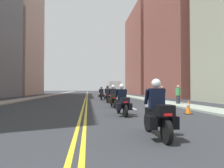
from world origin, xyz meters
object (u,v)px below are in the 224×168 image
(motorcycle_4, at_px, (101,95))
(pedestrian_1, at_px, (162,94))
(traffic_cone_0, at_px, (149,100))
(traffic_cone_1, at_px, (188,107))
(motorcycle_0, at_px, (158,114))
(pedestrian_0, at_px, (178,95))
(parked_truck, at_px, (113,89))
(motorcycle_2, at_px, (113,98))
(motorcycle_3, at_px, (108,96))
(motorcycle_1, at_px, (122,103))

(motorcycle_4, relative_size, pedestrian_1, 1.35)
(traffic_cone_0, relative_size, traffic_cone_1, 0.86)
(motorcycle_0, relative_size, pedestrian_0, 1.28)
(traffic_cone_1, height_order, pedestrian_0, pedestrian_0)
(motorcycle_4, xyz_separation_m, pedestrian_1, (6.04, -4.42, 0.18))
(traffic_cone_0, bearing_deg, parked_truck, 91.67)
(motorcycle_2, distance_m, motorcycle_3, 5.37)
(motorcycle_4, height_order, traffic_cone_0, motorcycle_4)
(parked_truck, bearing_deg, traffic_cone_1, -89.46)
(motorcycle_2, xyz_separation_m, motorcycle_3, (0.09, 5.37, 0.01))
(pedestrian_1, bearing_deg, motorcycle_2, -21.20)
(motorcycle_2, xyz_separation_m, traffic_cone_0, (3.87, 4.02, -0.35))
(traffic_cone_0, bearing_deg, motorcycle_2, -133.97)
(pedestrian_1, bearing_deg, motorcycle_3, -60.66)
(motorcycle_2, bearing_deg, motorcycle_4, 89.08)
(motorcycle_2, relative_size, traffic_cone_1, 2.82)
(motorcycle_1, distance_m, motorcycle_2, 4.66)
(traffic_cone_0, height_order, pedestrian_1, pedestrian_1)
(motorcycle_3, relative_size, traffic_cone_1, 2.90)
(motorcycle_3, bearing_deg, motorcycle_4, 95.05)
(motorcycle_3, bearing_deg, parked_truck, 83.52)
(motorcycle_0, xyz_separation_m, motorcycle_3, (0.03, 14.96, 0.03))
(motorcycle_0, relative_size, motorcycle_2, 1.01)
(motorcycle_0, relative_size, motorcycle_4, 0.96)
(pedestrian_0, bearing_deg, motorcycle_0, 129.95)
(motorcycle_1, xyz_separation_m, traffic_cone_1, (3.62, 0.21, -0.28))
(motorcycle_1, bearing_deg, pedestrian_1, 57.50)
(traffic_cone_0, bearing_deg, motorcycle_3, 160.31)
(motorcycle_2, height_order, pedestrian_1, pedestrian_1)
(motorcycle_1, xyz_separation_m, parked_truck, (3.32, 31.29, 0.62))
(motorcycle_3, distance_m, parked_truck, 21.49)
(motorcycle_1, bearing_deg, motorcycle_2, 85.30)
(motorcycle_4, xyz_separation_m, traffic_cone_1, (3.70, -14.89, -0.30))
(motorcycle_4, xyz_separation_m, pedestrian_0, (5.90, -8.70, 0.19))
(motorcycle_2, distance_m, pedestrian_0, 5.96)
(motorcycle_1, distance_m, motorcycle_3, 10.04)
(pedestrian_0, distance_m, parked_truck, 25.02)
(motorcycle_4, relative_size, traffic_cone_1, 2.96)
(motorcycle_0, xyz_separation_m, motorcycle_1, (-0.17, 4.93, -0.00))
(traffic_cone_0, bearing_deg, motorcycle_1, -114.65)
(motorcycle_0, height_order, motorcycle_3, motorcycle_3)
(motorcycle_2, relative_size, pedestrian_0, 1.27)
(motorcycle_0, distance_m, traffic_cone_1, 6.19)
(pedestrian_0, xyz_separation_m, parked_truck, (-2.49, 24.90, 0.41))
(motorcycle_3, relative_size, motorcycle_4, 0.98)
(motorcycle_3, height_order, traffic_cone_0, motorcycle_3)
(motorcycle_4, relative_size, parked_truck, 0.34)
(motorcycle_4, distance_m, pedestrian_1, 7.49)
(pedestrian_1, bearing_deg, motorcycle_0, 2.64)
(motorcycle_2, height_order, motorcycle_3, motorcycle_3)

